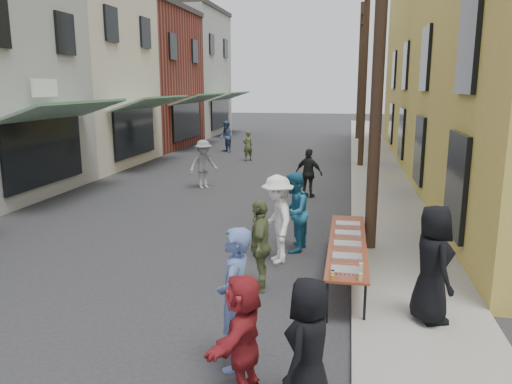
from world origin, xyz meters
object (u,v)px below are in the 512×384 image
(serving_table, at_px, (347,244))
(server, at_px, (433,264))
(utility_pole_mid, at_px, (365,66))
(guest_front_c, at_px, (294,212))
(utility_pole_far, at_px, (360,73))
(catering_tray_sausage, at_px, (347,271))
(utility_pole_near, at_px, (379,45))
(guest_front_a, at_px, (309,348))

(serving_table, height_order, server, server)
(utility_pole_mid, distance_m, guest_front_c, 12.92)
(utility_pole_far, xyz_separation_m, catering_tray_sausage, (-0.50, -27.46, -3.71))
(utility_pole_near, bearing_deg, utility_pole_mid, 90.00)
(utility_pole_near, bearing_deg, server, -77.52)
(utility_pole_near, height_order, server, utility_pole_near)
(catering_tray_sausage, xyz_separation_m, guest_front_a, (-0.40, -2.51, 0.02))
(serving_table, xyz_separation_m, guest_front_c, (-1.20, 1.52, 0.19))
(utility_pole_near, bearing_deg, utility_pole_far, 90.00)
(guest_front_c, relative_size, server, 0.99)
(utility_pole_far, bearing_deg, server, -88.39)
(utility_pole_near, distance_m, utility_pole_mid, 12.00)
(utility_pole_mid, distance_m, utility_pole_far, 12.00)
(serving_table, bearing_deg, catering_tray_sausage, -90.00)
(utility_pole_near, distance_m, serving_table, 4.23)
(guest_front_a, bearing_deg, utility_pole_mid, -163.84)
(guest_front_a, bearing_deg, utility_pole_near, -169.54)
(utility_pole_far, xyz_separation_m, guest_front_a, (-0.90, -29.97, -3.69))
(utility_pole_mid, relative_size, server, 4.91)
(guest_front_c, bearing_deg, catering_tray_sausage, 29.07)
(utility_pole_mid, relative_size, guest_front_c, 4.98)
(catering_tray_sausage, bearing_deg, serving_table, 90.00)
(guest_front_a, xyz_separation_m, guest_front_c, (-0.80, 5.68, 0.09))
(guest_front_c, bearing_deg, utility_pole_near, 108.04)
(utility_pole_far, relative_size, server, 4.91)
(utility_pole_near, height_order, catering_tray_sausage, utility_pole_near)
(utility_pole_near, xyz_separation_m, guest_front_c, (-1.70, -0.29, -3.60))
(serving_table, bearing_deg, utility_pole_far, 88.89)
(utility_pole_mid, distance_m, guest_front_a, 18.37)
(utility_pole_far, distance_m, server, 27.73)
(utility_pole_mid, bearing_deg, catering_tray_sausage, -91.85)
(guest_front_c, height_order, server, server)
(utility_pole_far, distance_m, guest_front_a, 30.21)
(catering_tray_sausage, distance_m, guest_front_c, 3.39)
(utility_pole_near, relative_size, guest_front_c, 4.98)
(guest_front_c, bearing_deg, server, 45.97)
(utility_pole_near, height_order, utility_pole_far, same)
(utility_pole_far, distance_m, guest_front_c, 24.62)
(utility_pole_near, distance_m, server, 5.00)
(utility_pole_mid, bearing_deg, guest_front_c, -97.89)
(catering_tray_sausage, relative_size, server, 0.27)
(serving_table, bearing_deg, server, -52.93)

